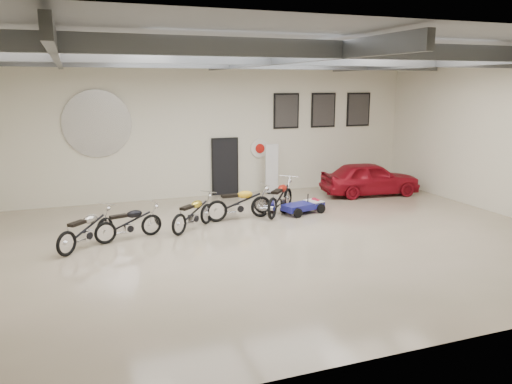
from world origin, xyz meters
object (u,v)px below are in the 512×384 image
object	(u,v)px
motorcycle_black	(129,222)
motorcycle_red	(280,197)
banner_stand	(272,169)
vintage_car	(370,178)
motorcycle_gold	(193,213)
motorcycle_yellow	(239,202)
go_kart	(306,203)
motorcycle_silver	(86,229)

from	to	relation	value
motorcycle_black	motorcycle_red	xyz separation A→B (m)	(4.91, 1.13, 0.08)
motorcycle_red	banner_stand	bearing A→B (deg)	25.51
banner_stand	motorcycle_red	xyz separation A→B (m)	(-0.88, -2.92, -0.39)
vintage_car	motorcycle_gold	bearing A→B (deg)	113.33
banner_stand	motorcycle_yellow	world-z (taller)	banner_stand
vintage_car	banner_stand	bearing A→B (deg)	72.81
motorcycle_black	vintage_car	size ratio (longest dim) A/B	0.50
motorcycle_gold	motorcycle_red	distance (m)	3.15
banner_stand	motorcycle_gold	bearing A→B (deg)	-137.85
motorcycle_red	go_kart	bearing A→B (deg)	-59.96
motorcycle_gold	go_kart	distance (m)	3.95
motorcycle_gold	motorcycle_yellow	xyz separation A→B (m)	(1.58, 0.57, 0.04)
motorcycle_red	motorcycle_black	bearing A→B (deg)	145.21
motorcycle_silver	vintage_car	size ratio (longest dim) A/B	0.53
motorcycle_gold	go_kart	xyz separation A→B (m)	(3.90, 0.61, -0.18)
motorcycle_black	banner_stand	bearing A→B (deg)	19.52
motorcycle_silver	go_kart	size ratio (longest dim) A/B	1.12
motorcycle_silver	vintage_car	distance (m)	10.70
motorcycle_gold	motorcycle_red	bearing A→B (deg)	-26.13
banner_stand	motorcycle_silver	xyz separation A→B (m)	(-6.89, -4.40, -0.44)
motorcycle_yellow	vintage_car	bearing A→B (deg)	13.29
motorcycle_yellow	go_kart	xyz separation A→B (m)	(2.32, 0.04, -0.23)
banner_stand	go_kart	xyz separation A→B (m)	(-0.04, -3.11, -0.63)
banner_stand	motorcycle_gold	size ratio (longest dim) A/B	0.99
vintage_car	motorcycle_silver	bearing A→B (deg)	112.28
motorcycle_yellow	go_kart	size ratio (longest dim) A/B	1.20
go_kart	motorcycle_gold	bearing A→B (deg)	173.79
banner_stand	motorcycle_silver	bearing A→B (deg)	-148.64
motorcycle_black	go_kart	xyz separation A→B (m)	(5.76, 0.94, -0.17)
motorcycle_gold	go_kart	bearing A→B (deg)	-31.79
motorcycle_yellow	motorcycle_silver	bearing A→B (deg)	-167.22
banner_stand	vintage_car	size ratio (longest dim) A/B	0.51
banner_stand	go_kart	world-z (taller)	banner_stand
banner_stand	motorcycle_black	world-z (taller)	banner_stand
motorcycle_yellow	go_kart	bearing A→B (deg)	-1.69
motorcycle_yellow	motorcycle_black	bearing A→B (deg)	-167.91
motorcycle_gold	vintage_car	xyz separation A→B (m)	(7.34, 2.21, 0.13)
motorcycle_black	motorcycle_silver	bearing A→B (deg)	-177.92
banner_stand	vintage_car	world-z (taller)	banner_stand
motorcycle_yellow	vintage_car	world-z (taller)	vintage_car
motorcycle_silver	motorcycle_gold	size ratio (longest dim) A/B	1.02
motorcycle_red	vintage_car	xyz separation A→B (m)	(4.29, 1.42, 0.07)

